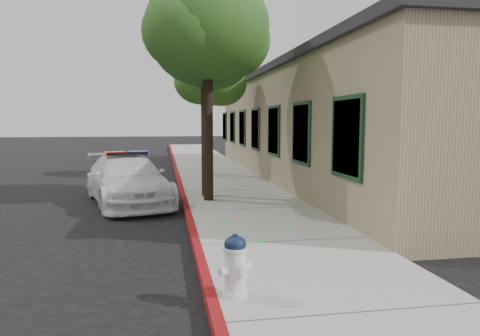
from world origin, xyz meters
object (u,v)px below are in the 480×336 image
Objects in this scene: fire_hydrant at (235,265)px; street_tree_far at (210,81)px; clapboard_building at (348,125)px; police_car at (127,180)px; street_tree_near at (208,32)px; street_tree_mid at (205,48)px.

street_tree_far is (1.00, 12.30, 3.31)m from fire_hydrant.
police_car is (-8.17, -4.00, -1.46)m from clapboard_building.
fire_hydrant is 12.78m from street_tree_far.
street_tree_near reaches higher than police_car.
clapboard_building is 7.97m from street_tree_near.
police_car is 7.54m from fire_hydrant.
street_tree_mid is 1.12× the size of street_tree_far.
street_tree_near is at bearing 63.60° from fire_hydrant.
street_tree_near reaches higher than clapboard_building.
clapboard_building is at bearing -10.52° from street_tree_far.
street_tree_far is at bearing 62.05° from fire_hydrant.
fire_hydrant is at bearing -90.94° from police_car.
fire_hydrant is at bearing -93.08° from street_tree_near.
street_tree_far is at bearing 169.48° from clapboard_building.
street_tree_near reaches higher than street_tree_far.
street_tree_far is at bearing 82.39° from street_tree_mid.
street_tree_mid reaches higher than police_car.
street_tree_mid is at bearing 90.69° from street_tree_near.
street_tree_far is (0.65, 4.85, -0.47)m from street_tree_mid.
fire_hydrant is at bearing -119.27° from clapboard_building.
police_car reaches higher than fire_hydrant.
police_car is 6.56m from street_tree_far.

